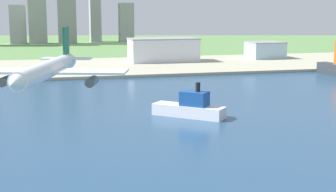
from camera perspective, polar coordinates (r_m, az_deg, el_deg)
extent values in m
plane|color=#588448|center=(262.72, -6.50, -1.70)|extent=(2400.00, 2400.00, 0.00)
cube|color=navy|center=(204.95, -4.18, -4.96)|extent=(840.00, 360.00, 0.15)
cube|color=#A7A38A|center=(449.36, -9.85, 3.21)|extent=(840.00, 140.00, 2.50)
cylinder|color=white|center=(118.75, -13.58, 2.93)|extent=(15.63, 39.62, 4.00)
cone|color=white|center=(98.29, -17.10, 1.36)|extent=(4.92, 5.32, 3.80)
cube|color=white|center=(120.74, -13.31, 2.76)|extent=(37.27, 19.10, 0.50)
cube|color=#0C5947|center=(135.73, -11.53, 5.71)|extent=(1.89, 4.76, 9.60)
cube|color=white|center=(136.03, -11.47, 4.20)|extent=(13.78, 8.06, 0.36)
cylinder|color=#4C4F54|center=(117.46, -8.65, 1.64)|extent=(3.76, 6.03, 2.20)
cylinder|color=#4C4F54|center=(123.09, -17.97, 1.64)|extent=(3.76, 6.03, 2.20)
cube|color=white|center=(246.40, 2.35, -1.70)|extent=(33.31, 31.38, 5.71)
cube|color=#19478C|center=(243.91, 3.02, -0.30)|extent=(15.08, 14.73, 7.07)
cylinder|color=black|center=(242.21, 3.42, 1.02)|extent=(2.31, 2.31, 4.57)
cube|color=silver|center=(481.78, -0.54, 5.21)|extent=(64.32, 31.73, 21.18)
cube|color=gray|center=(480.99, -0.55, 6.54)|extent=(65.60, 32.37, 1.20)
cube|color=#99BCD1|center=(524.17, 10.97, 5.10)|extent=(33.72, 30.59, 15.58)
cube|color=gray|center=(523.56, 11.00, 6.02)|extent=(34.40, 31.20, 1.20)
cube|color=#A4A5AA|center=(794.59, -16.70, 7.80)|extent=(23.26, 27.67, 58.02)
cube|color=#949595|center=(783.52, -14.71, 10.42)|extent=(26.51, 20.77, 127.89)
cube|color=#9A97A0|center=(809.73, -8.31, 9.40)|extent=(16.79, 25.79, 93.51)
cube|color=#95979A|center=(803.84, -4.77, 8.32)|extent=(22.39, 17.98, 61.60)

